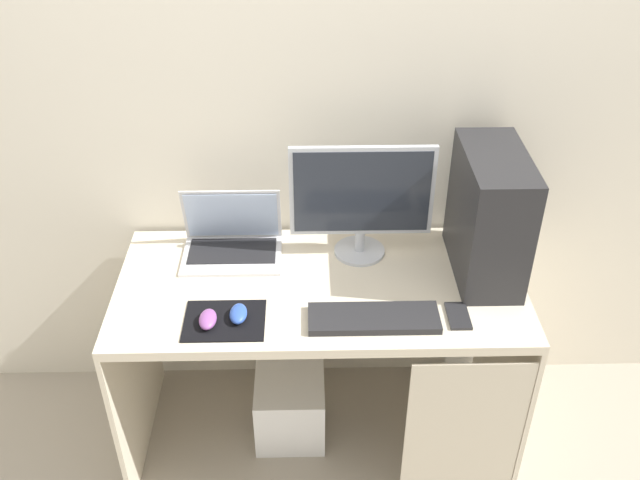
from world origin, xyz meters
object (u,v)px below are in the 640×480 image
object	(u,v)px
monitor	(362,199)
mouse_right	(208,319)
keyboard	(374,318)
subwoofer	(290,407)
cell_phone	(458,316)
pc_tower	(489,215)
mouse_left	(238,314)
laptop	(232,241)

from	to	relation	value
monitor	mouse_right	world-z (taller)	monitor
keyboard	subwoofer	bearing A→B (deg)	144.13
keyboard	mouse_right	size ratio (longest dim) A/B	4.38
mouse_right	cell_phone	distance (m)	0.80
pc_tower	subwoofer	distance (m)	1.09
subwoofer	mouse_left	bearing A→B (deg)	-128.38
pc_tower	keyboard	bearing A→B (deg)	-145.67
keyboard	laptop	bearing A→B (deg)	140.71
mouse_left	cell_phone	distance (m)	0.71
pc_tower	cell_phone	xyz separation A→B (m)	(-0.13, -0.26, -0.22)
mouse_right	cell_phone	world-z (taller)	mouse_right
mouse_left	subwoofer	xyz separation A→B (m)	(0.15, 0.19, -0.65)
pc_tower	monitor	distance (m)	0.43
pc_tower	mouse_right	distance (m)	0.99
laptop	cell_phone	distance (m)	0.85
laptop	cell_phone	xyz separation A→B (m)	(0.76, -0.38, -0.04)
mouse_left	cell_phone	world-z (taller)	mouse_left
mouse_left	mouse_right	world-z (taller)	same
monitor	mouse_left	bearing A→B (deg)	-139.55
laptop	mouse_left	distance (m)	0.38
keyboard	mouse_left	xyz separation A→B (m)	(-0.43, 0.02, 0.01)
monitor	mouse_left	distance (m)	0.58
pc_tower	monitor	xyz separation A→B (m)	(-0.42, 0.10, 0.01)
monitor	keyboard	xyz separation A→B (m)	(0.02, -0.37, -0.22)
keyboard	cell_phone	size ratio (longest dim) A/B	3.23
laptop	mouse_left	size ratio (longest dim) A/B	3.69
mouse_right	subwoofer	distance (m)	0.72
monitor	mouse_left	xyz separation A→B (m)	(-0.41, -0.35, -0.21)
mouse_right	subwoofer	bearing A→B (deg)	41.07
monitor	keyboard	distance (m)	0.43
laptop	subwoofer	distance (m)	0.73
monitor	keyboard	size ratio (longest dim) A/B	1.19
laptop	mouse_left	xyz separation A→B (m)	(0.05, -0.37, -0.03)
monitor	mouse_right	xyz separation A→B (m)	(-0.51, -0.38, -0.21)
subwoofer	mouse_right	bearing A→B (deg)	-138.93
subwoofer	laptop	bearing A→B (deg)	136.25
monitor	subwoofer	xyz separation A→B (m)	(-0.27, -0.17, -0.86)
pc_tower	monitor	bearing A→B (deg)	167.01
pc_tower	cell_phone	distance (m)	0.36
pc_tower	mouse_right	xyz separation A→B (m)	(-0.93, -0.28, -0.20)
laptop	mouse_left	world-z (taller)	laptop
mouse_left	cell_phone	size ratio (longest dim) A/B	0.74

